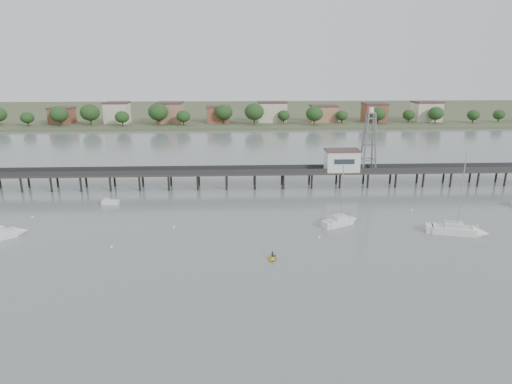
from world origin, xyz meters
TOP-DOWN VIEW (x-y plane):
  - ground_plane at (0.00, 0.00)m, footprint 500.00×500.00m
  - pier at (0.00, 60.00)m, footprint 150.00×5.00m
  - pier_building at (25.00, 60.00)m, footprint 8.40×5.40m
  - lattice_tower at (31.50, 60.00)m, footprint 3.20×3.20m
  - sailboat_d at (39.23, 27.04)m, footprint 10.02×5.48m
  - sailboat_a at (-41.54, 29.32)m, footprint 7.77×6.75m
  - sailboat_c at (19.16, 33.13)m, footprint 7.60×5.49m
  - white_tender at (-28.62, 47.75)m, footprint 3.68×1.68m
  - yellow_dinghy at (4.41, 18.34)m, footprint 1.91×0.84m
  - dinghy_occupant at (4.41, 18.34)m, footprint 0.81×1.17m
  - mooring_buoys at (2.74, 32.44)m, footprint 86.17×17.15m
  - far_shore at (0.36, 239.58)m, footprint 500.00×170.00m

SIDE VIEW (x-z plane):
  - ground_plane at x=0.00m, z-range 0.00..0.00m
  - yellow_dinghy at x=4.41m, z-range -1.29..1.29m
  - dinghy_occupant at x=4.41m, z-range -0.13..0.13m
  - mooring_buoys at x=2.74m, z-range -0.12..0.28m
  - white_tender at x=-28.62m, z-range -0.27..1.14m
  - sailboat_d at x=39.23m, z-range -7.25..8.51m
  - sailboat_a at x=-41.54m, z-range -5.99..7.27m
  - sailboat_c at x=19.16m, z-range -5.57..6.86m
  - far_shore at x=0.36m, z-range -4.25..6.15m
  - pier at x=0.00m, z-range 1.04..6.54m
  - pier_building at x=25.00m, z-range 4.02..9.32m
  - lattice_tower at x=31.50m, z-range 3.35..18.85m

